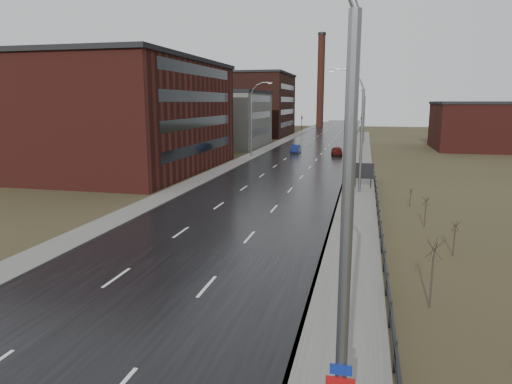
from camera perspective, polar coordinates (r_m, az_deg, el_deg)
The scene contains 23 objects.
road at distance 67.79m, azimuth 5.59°, elevation 4.05°, with size 14.00×300.00×0.06m, color black.
sidewalk_right at distance 42.48m, azimuth 12.48°, elevation -0.34°, with size 3.20×180.00×0.18m, color #595651.
curb_right at distance 42.52m, azimuth 10.44°, elevation -0.25°, with size 0.16×180.00×0.18m, color slate.
sidewalk_left at distance 69.36m, azimuth -1.15°, elevation 4.29°, with size 2.40×260.00×0.12m, color #595651.
warehouse_near at distance 59.78m, azimuth -17.04°, elevation 9.15°, with size 22.44×28.56×13.50m.
warehouse_mid at distance 88.93m, azimuth -4.41°, elevation 9.14°, with size 16.32×20.40×10.50m.
warehouse_far at distance 119.05m, azimuth -2.30°, elevation 10.88°, with size 26.52×24.48×15.50m.
building_right at distance 91.26m, azimuth 27.05°, elevation 7.39°, with size 18.36×16.32×8.50m.
smokestack at distance 157.54m, azimuth 8.09°, elevation 13.67°, with size 2.70×2.70×30.70m.
streetlight_main at distance 8.98m, azimuth 9.19°, elevation -3.97°, with size 3.91×0.29×12.11m.
streetlight_right_mid at distance 42.74m, azimuth 12.70°, elevation 7.50°, with size 3.36×0.28×11.35m.
streetlight_left at distance 70.72m, azimuth -0.36°, elevation 9.12°, with size 3.36×0.28×11.35m.
streetlight_right_far at distance 96.69m, azimuth 13.20°, elevation 9.39°, with size 3.36×0.28×11.35m.
guardrail at distance 26.15m, azimuth 15.57°, elevation -6.30°, with size 0.10×53.05×1.10m.
shrub_c at distance 20.24m, azimuth 21.17°, elevation -9.29°, with size 0.69×0.73×2.94m.
shrub_d at distance 27.55m, azimuth 23.55°, elevation -5.23°, with size 0.47×0.50×1.97m.
shrub_e at distance 32.98m, azimuth 20.41°, elevation -2.24°, with size 0.51×0.53×2.12m.
shrub_f at distance 38.96m, azimuth 18.75°, elevation -0.61°, with size 0.38×0.40×1.55m.
billboard at distance 45.50m, azimuth 13.28°, elevation 2.47°, with size 1.96×0.17×2.59m.
traffic_light_left at distance 127.86m, azimuth 5.76°, elevation 9.43°, with size 0.58×2.73×5.30m.
traffic_light_right at distance 126.72m, azimuth 13.05°, elevation 9.19°, with size 0.58×2.73×5.30m.
car_near at distance 76.34m, azimuth 5.00°, elevation 5.34°, with size 1.41×4.06×1.34m, color #0E1848.
car_far at distance 73.84m, azimuth 10.07°, elevation 5.06°, with size 1.71×4.25×1.45m, color #4A0E0C.
Camera 1 is at (9.06, -6.66, 8.38)m, focal length 32.00 mm.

